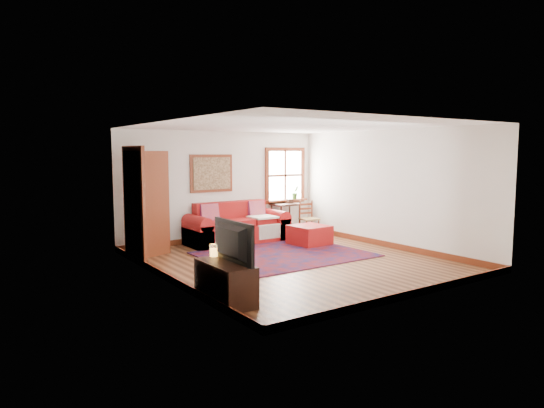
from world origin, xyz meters
TOP-DOWN VIEW (x-y plane):
  - ground at (0.00, 0.00)m, footprint 5.50×5.50m
  - room_envelope at (0.00, 0.02)m, footprint 5.04×5.54m
  - window at (1.78, 2.70)m, footprint 1.18×0.20m
  - doorway at (-2.21, 1.78)m, footprint 0.89×1.08m
  - framed_artwork at (-0.30, 2.71)m, footprint 1.05×0.07m
  - persian_rug at (0.20, 0.59)m, footprint 3.09×2.48m
  - red_leather_sofa at (0.10, 2.30)m, footprint 2.31×0.95m
  - red_ottoman at (1.26, 1.13)m, footprint 0.80×0.80m
  - side_table at (1.58, 2.46)m, footprint 0.65×0.49m
  - ladder_back_chair at (1.92, 2.00)m, footprint 0.45×0.43m
  - media_cabinet at (-2.26, -1.45)m, footprint 0.45×1.00m
  - television at (-2.24, -1.48)m, footprint 0.13×0.98m
  - candle_hurricane at (-2.21, -1.03)m, footprint 0.12×0.12m

SIDE VIEW (x-z plane):
  - ground at x=0.00m, z-range 0.00..0.00m
  - persian_rug at x=0.20m, z-range 0.00..0.02m
  - red_ottoman at x=1.26m, z-range 0.00..0.43m
  - media_cabinet at x=-2.26m, z-range 0.00..0.55m
  - red_leather_sofa at x=0.10m, z-range -0.15..0.75m
  - ladder_back_chair at x=1.92m, z-range 0.03..0.88m
  - candle_hurricane at x=-2.21m, z-range 0.55..0.73m
  - side_table at x=1.58m, z-range 0.26..1.04m
  - television at x=-2.24m, z-range 0.55..1.11m
  - doorway at x=-2.21m, z-range 0.00..2.14m
  - window at x=1.78m, z-range 0.62..2.00m
  - framed_artwork at x=-0.30m, z-range 1.13..1.98m
  - room_envelope at x=0.00m, z-range 0.39..2.91m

